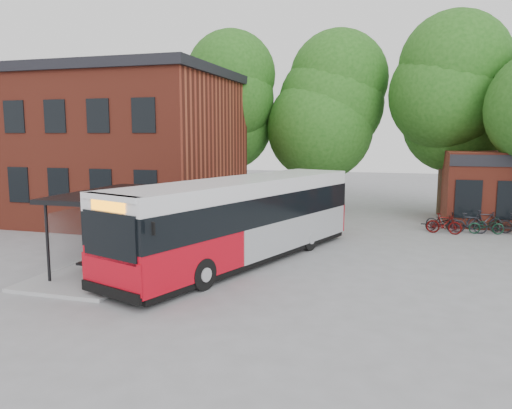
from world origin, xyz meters
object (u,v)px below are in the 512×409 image
(bicycle_0, at_px, (441,223))
(bicycle_3, at_px, (470,223))
(city_bus, at_px, (242,221))
(bus_shelter, at_px, (112,230))
(bicycle_1, at_px, (444,224))
(bicycle_5, at_px, (485,221))
(bicycle_2, at_px, (443,221))
(bicycle_4, at_px, (486,225))
(bicycle_6, at_px, (506,226))

(bicycle_0, height_order, bicycle_3, bicycle_3)
(city_bus, bearing_deg, bus_shelter, -131.77)
(bicycle_0, relative_size, bicycle_1, 0.92)
(city_bus, height_order, bicycle_5, city_bus)
(bus_shelter, distance_m, bicycle_5, 18.69)
(bus_shelter, height_order, bicycle_2, bus_shelter)
(city_bus, bearing_deg, bicycle_4, 59.80)
(bus_shelter, relative_size, bicycle_3, 4.13)
(bicycle_0, distance_m, bicycle_2, 0.70)
(bicycle_4, bearing_deg, bicycle_5, -10.50)
(bicycle_4, bearing_deg, bicycle_0, 79.70)
(bicycle_4, xyz_separation_m, bicycle_6, (0.96, 0.36, -0.03))
(bicycle_1, bearing_deg, bicycle_6, -62.43)
(bicycle_6, bearing_deg, bicycle_0, 116.12)
(bus_shelter, bearing_deg, bicycle_0, 42.25)
(bicycle_2, bearing_deg, bicycle_4, -113.89)
(bicycle_4, bearing_deg, city_bus, 124.12)
(bicycle_2, relative_size, bicycle_6, 1.09)
(bicycle_2, distance_m, bicycle_5, 2.06)
(city_bus, relative_size, bicycle_3, 7.50)
(city_bus, relative_size, bicycle_5, 7.38)
(bus_shelter, xyz_separation_m, bicycle_6, (15.24, 11.28, -1.04))
(city_bus, relative_size, bicycle_6, 8.17)
(bicycle_0, height_order, bicycle_4, bicycle_4)
(city_bus, height_order, bicycle_0, city_bus)
(bicycle_1, bearing_deg, bicycle_2, 8.94)
(bicycle_1, height_order, bicycle_5, bicycle_5)
(bicycle_2, bearing_deg, bicycle_0, 168.34)
(bus_shelter, xyz_separation_m, bicycle_4, (14.28, 10.91, -1.01))
(bus_shelter, height_order, bicycle_5, bus_shelter)
(bus_shelter, distance_m, bicycle_3, 17.37)
(bicycle_5, height_order, bicycle_6, bicycle_5)
(bicycle_0, relative_size, bicycle_6, 1.00)
(bicycle_0, xyz_separation_m, bicycle_6, (3.07, 0.22, -0.00))
(bus_shelter, distance_m, bicycle_1, 16.09)
(city_bus, xyz_separation_m, bicycle_6, (10.96, 8.91, -1.21))
(bicycle_5, bearing_deg, bicycle_6, -123.94)
(bicycle_0, height_order, bicycle_5, bicycle_5)
(bicycle_0, xyz_separation_m, bicycle_1, (0.08, -0.68, 0.10))
(city_bus, distance_m, bicycle_2, 12.39)
(bicycle_1, height_order, bicycle_6, bicycle_1)
(bicycle_3, bearing_deg, bicycle_4, -87.41)
(bicycle_4, bearing_deg, bicycle_1, 98.38)
(bicycle_3, xyz_separation_m, bicycle_4, (0.78, 0.02, -0.07))
(city_bus, distance_m, bicycle_6, 14.17)
(bicycle_2, relative_size, bicycle_3, 1.00)
(bicycle_5, bearing_deg, bicycle_0, 114.57)
(bicycle_3, height_order, bicycle_4, bicycle_3)
(bicycle_1, xyz_separation_m, bicycle_2, (0.05, 1.36, -0.06))
(bicycle_0, distance_m, bicycle_4, 2.11)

